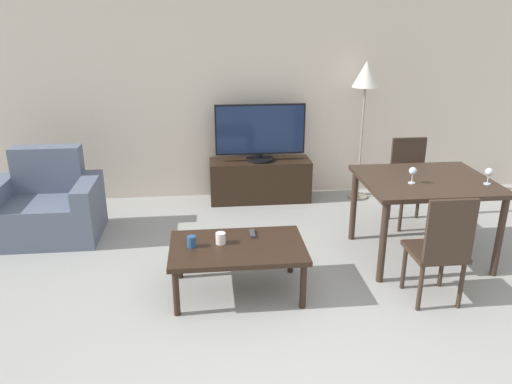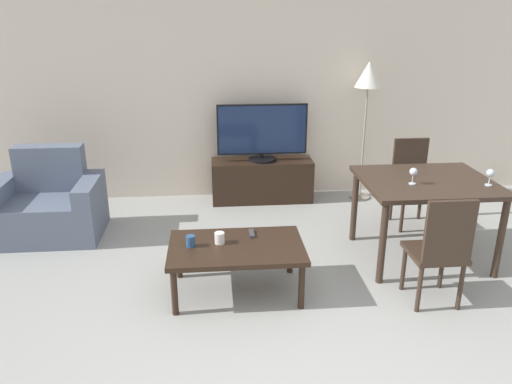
# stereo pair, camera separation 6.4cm
# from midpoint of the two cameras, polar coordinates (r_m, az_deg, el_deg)

# --- Properties ---
(wall_back) EXTENTS (7.82, 0.06, 2.70)m
(wall_back) POSITION_cam_midpoint_polar(r_m,az_deg,el_deg) (5.99, -0.11, 12.19)
(wall_back) COLOR beige
(wall_back) RESTS_ON ground_plane
(armchair) EXTENTS (1.05, 0.74, 0.88)m
(armchair) POSITION_cam_midpoint_polar(r_m,az_deg,el_deg) (5.45, -23.16, -1.67)
(armchair) COLOR slate
(armchair) RESTS_ON ground_plane
(tv_stand) EXTENTS (1.19, 0.39, 0.50)m
(tv_stand) POSITION_cam_midpoint_polar(r_m,az_deg,el_deg) (5.99, 0.20, 1.35)
(tv_stand) COLOR black
(tv_stand) RESTS_ON ground_plane
(tv) EXTENTS (1.05, 0.32, 0.67)m
(tv) POSITION_cam_midpoint_polar(r_m,az_deg,el_deg) (5.82, 0.21, 6.82)
(tv) COLOR black
(tv) RESTS_ON tv_stand
(coffee_table) EXTENTS (1.07, 0.68, 0.42)m
(coffee_table) POSITION_cam_midpoint_polar(r_m,az_deg,el_deg) (3.99, -2.58, -6.69)
(coffee_table) COLOR black
(coffee_table) RESTS_ON ground_plane
(dining_table) EXTENTS (1.14, 0.96, 0.76)m
(dining_table) POSITION_cam_midpoint_polar(r_m,az_deg,el_deg) (4.70, 18.38, 0.37)
(dining_table) COLOR #38281E
(dining_table) RESTS_ON ground_plane
(dining_chair_near) EXTENTS (0.40, 0.40, 0.91)m
(dining_chair_near) POSITION_cam_midpoint_polar(r_m,az_deg,el_deg) (4.02, 19.97, -5.85)
(dining_chair_near) COLOR #38281E
(dining_chair_near) RESTS_ON ground_plane
(dining_chair_far) EXTENTS (0.40, 0.40, 0.91)m
(dining_chair_far) POSITION_cam_midpoint_polar(r_m,az_deg,el_deg) (5.52, 16.84, 1.52)
(dining_chair_far) COLOR #38281E
(dining_chair_far) RESTS_ON ground_plane
(floor_lamp) EXTENTS (0.30, 0.30, 1.64)m
(floor_lamp) POSITION_cam_midpoint_polar(r_m,az_deg,el_deg) (5.94, 12.11, 12.15)
(floor_lamp) COLOR gray
(floor_lamp) RESTS_ON ground_plane
(remote_primary) EXTENTS (0.04, 0.15, 0.02)m
(remote_primary) POSITION_cam_midpoint_polar(r_m,az_deg,el_deg) (4.15, -0.86, -4.77)
(remote_primary) COLOR #38383D
(remote_primary) RESTS_ON coffee_table
(cup_white_near) EXTENTS (0.08, 0.08, 0.09)m
(cup_white_near) POSITION_cam_midpoint_polar(r_m,az_deg,el_deg) (4.00, -4.52, -5.28)
(cup_white_near) COLOR white
(cup_white_near) RESTS_ON coffee_table
(cup_colored_far) EXTENTS (0.07, 0.07, 0.09)m
(cup_colored_far) POSITION_cam_midpoint_polar(r_m,az_deg,el_deg) (3.97, -7.83, -5.63)
(cup_colored_far) COLOR navy
(cup_colored_far) RESTS_ON coffee_table
(wine_glass_left) EXTENTS (0.07, 0.07, 0.15)m
(wine_glass_left) POSITION_cam_midpoint_polar(r_m,az_deg,el_deg) (4.69, 24.73, 1.99)
(wine_glass_left) COLOR silver
(wine_glass_left) RESTS_ON dining_table
(wine_glass_center) EXTENTS (0.07, 0.07, 0.15)m
(wine_glass_center) POSITION_cam_midpoint_polar(r_m,az_deg,el_deg) (4.48, 17.10, 2.19)
(wine_glass_center) COLOR silver
(wine_glass_center) RESTS_ON dining_table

